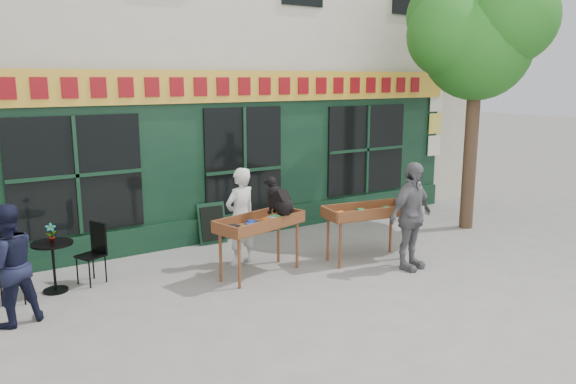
% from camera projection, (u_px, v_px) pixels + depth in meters
% --- Properties ---
extents(ground, '(80.00, 80.00, 0.00)m').
position_uv_depth(ground, '(311.00, 267.00, 9.54)').
color(ground, slate).
rests_on(ground, ground).
extents(building, '(14.00, 7.26, 10.00)m').
position_uv_depth(building, '(168.00, 1.00, 13.45)').
color(building, beige).
rests_on(building, ground).
extents(street_tree, '(3.05, 2.90, 5.60)m').
position_uv_depth(street_tree, '(477.00, 30.00, 11.34)').
color(street_tree, '#382619').
rests_on(street_tree, ground).
extents(book_cart_center, '(1.60, 0.95, 0.99)m').
position_uv_depth(book_cart_center, '(260.00, 226.00, 9.02)').
color(book_cart_center, brown).
rests_on(book_cart_center, ground).
extents(dog, '(0.47, 0.66, 0.60)m').
position_uv_depth(dog, '(280.00, 195.00, 9.07)').
color(dog, black).
rests_on(dog, book_cart_center).
extents(woman, '(0.69, 0.54, 1.68)m').
position_uv_depth(woman, '(241.00, 216.00, 9.55)').
color(woman, silver).
rests_on(woman, ground).
extents(book_cart_right, '(1.58, 0.86, 0.99)m').
position_uv_depth(book_cart_right, '(367.00, 215.00, 9.76)').
color(book_cart_right, brown).
rests_on(book_cart_right, ground).
extents(man_right, '(1.13, 0.63, 1.82)m').
position_uv_depth(man_right, '(411.00, 216.00, 9.29)').
color(man_right, slate).
rests_on(man_right, ground).
extents(bistro_table, '(0.60, 0.60, 0.76)m').
position_uv_depth(bistro_table, '(53.00, 257.00, 8.34)').
color(bistro_table, black).
rests_on(bistro_table, ground).
extents(bistro_chair_left, '(0.47, 0.47, 0.95)m').
position_uv_depth(bistro_chair_left, '(7.00, 265.00, 7.94)').
color(bistro_chair_left, black).
rests_on(bistro_chair_left, ground).
extents(bistro_chair_right, '(0.48, 0.48, 0.95)m').
position_uv_depth(bistro_chair_right, '(95.00, 248.00, 8.74)').
color(bistro_chair_right, black).
rests_on(bistro_chair_right, ground).
extents(potted_plant, '(0.17, 0.12, 0.29)m').
position_uv_depth(potted_plant, '(51.00, 233.00, 8.26)').
color(potted_plant, gray).
rests_on(potted_plant, bistro_table).
extents(man_left, '(0.90, 0.77, 1.61)m').
position_uv_depth(man_left, '(8.00, 265.00, 7.17)').
color(man_left, black).
rests_on(man_left, ground).
extents(chalkboard, '(0.57, 0.23, 0.79)m').
position_uv_depth(chalkboard, '(212.00, 223.00, 10.83)').
color(chalkboard, black).
rests_on(chalkboard, ground).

